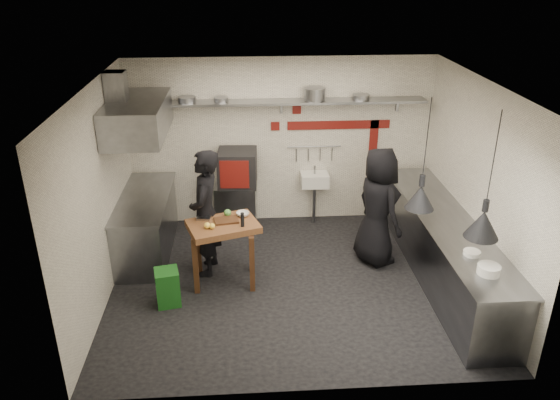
{
  "coord_description": "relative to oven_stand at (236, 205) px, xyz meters",
  "views": [
    {
      "loc": [
        -0.6,
        -6.54,
        4.25
      ],
      "look_at": [
        -0.14,
        0.3,
        1.15
      ],
      "focal_mm": 35.0,
      "sensor_mm": 36.0,
      "label": 1
    }
  ],
  "objects": [
    {
      "name": "pan_far_left",
      "position": [
        -0.71,
        0.12,
        1.79
      ],
      "size": [
        0.34,
        0.34,
        0.09
      ],
      "primitive_type": "cylinder",
      "rotation": [
        0.0,
        0.0,
        0.25
      ],
      "color": "slate",
      "rests_on": "back_shelf"
    },
    {
      "name": "small_bowl_right",
      "position": [
        2.88,
        -2.76,
        0.56
      ],
      "size": [
        0.26,
        0.26,
        0.05
      ],
      "primitive_type": "cylinder",
      "rotation": [
        0.0,
        0.0,
        -0.34
      ],
      "color": "silver",
      "rests_on": "counter_right_top"
    },
    {
      "name": "counter_right_top",
      "position": [
        2.93,
        -1.8,
        0.52
      ],
      "size": [
        0.76,
        3.9,
        0.03
      ],
      "primitive_type": "cube",
      "color": "slate",
      "rests_on": "counter_right"
    },
    {
      "name": "utensil_rail",
      "position": [
        1.33,
        0.26,
        0.92
      ],
      "size": [
        0.9,
        0.02,
        0.02
      ],
      "primitive_type": "cylinder",
      "rotation": [
        0.0,
        1.57,
        0.0
      ],
      "color": "slate",
      "rests_on": "wall_back"
    },
    {
      "name": "extractor_hood",
      "position": [
        -1.32,
        -0.75,
        1.75
      ],
      "size": [
        0.78,
        1.6,
        0.5
      ],
      "primitive_type": "cube",
      "color": "slate",
      "rests_on": "ceiling"
    },
    {
      "name": "chef_left",
      "position": [
        -0.4,
        -1.38,
        0.53
      ],
      "size": [
        0.52,
        0.73,
        1.86
      ],
      "primitive_type": "imported",
      "rotation": [
        0.0,
        0.0,
        -1.69
      ],
      "color": "black",
      "rests_on": "floor"
    },
    {
      "name": "hand_sink",
      "position": [
        1.33,
        0.12,
        0.38
      ],
      "size": [
        0.46,
        0.34,
        0.22
      ],
      "primitive_type": "cube",
      "color": "silver",
      "rests_on": "wall_back"
    },
    {
      "name": "pan_mid_left",
      "position": [
        -0.18,
        0.12,
        1.78
      ],
      "size": [
        0.25,
        0.25,
        0.07
      ],
      "primitive_type": "cylinder",
      "rotation": [
        0.0,
        0.0,
        0.1
      ],
      "color": "slate",
      "rests_on": "back_shelf"
    },
    {
      "name": "hood_duct",
      "position": [
        -1.57,
        -0.75,
        2.15
      ],
      "size": [
        0.28,
        0.28,
        0.5
      ],
      "primitive_type": "cube",
      "color": "slate",
      "rests_on": "ceiling"
    },
    {
      "name": "counter_left",
      "position": [
        -1.37,
        -0.75,
        0.05
      ],
      "size": [
        0.7,
        1.9,
        0.9
      ],
      "primitive_type": "cube",
      "color": "slate",
      "rests_on": "floor"
    },
    {
      "name": "back_shelf",
      "position": [
        0.78,
        0.12,
        1.72
      ],
      "size": [
        4.6,
        0.34,
        0.04
      ],
      "primitive_type": "cube",
      "color": "slate",
      "rests_on": "wall_back"
    },
    {
      "name": "cutting_board",
      "position": [
        -0.11,
        -1.63,
        0.53
      ],
      "size": [
        0.36,
        0.28,
        0.02
      ],
      "primitive_type": "cube",
      "rotation": [
        0.0,
        0.0,
        0.18
      ],
      "color": "#462816",
      "rests_on": "prep_table"
    },
    {
      "name": "oven_glass",
      "position": [
        0.02,
        -0.33,
        0.69
      ],
      "size": [
        0.32,
        0.03,
        0.34
      ],
      "primitive_type": "cube",
      "rotation": [
        0.0,
        0.0,
        -0.06
      ],
      "color": "black",
      "rests_on": "oven_door"
    },
    {
      "name": "heat_lamp_far",
      "position": [
        2.82,
        -3.03,
        1.66
      ],
      "size": [
        0.49,
        0.49,
        1.48
      ],
      "primitive_type": null,
      "rotation": [
        0.0,
        0.0,
        -0.32
      ],
      "color": "black",
      "rests_on": "ceiling"
    },
    {
      "name": "ceiling",
      "position": [
        0.78,
        -1.8,
        2.4
      ],
      "size": [
        5.0,
        5.0,
        0.0
      ],
      "primitive_type": "plane",
      "color": "beige",
      "rests_on": "floor"
    },
    {
      "name": "chef_right",
      "position": [
        2.08,
        -1.25,
        0.49
      ],
      "size": [
        0.86,
        1.02,
        1.79
      ],
      "primitive_type": "imported",
      "rotation": [
        0.0,
        0.0,
        1.96
      ],
      "color": "black",
      "rests_on": "floor"
    },
    {
      "name": "shelf_bracket_mid",
      "position": [
        0.78,
        0.27,
        1.62
      ],
      "size": [
        0.04,
        0.06,
        0.24
      ],
      "primitive_type": "cube",
      "color": "slate",
      "rests_on": "wall_back"
    },
    {
      "name": "pepper_mill",
      "position": [
        0.11,
        -1.8,
        0.62
      ],
      "size": [
        0.06,
        0.06,
        0.2
      ],
      "primitive_type": "cylinder",
      "rotation": [
        0.0,
        0.0,
        0.38
      ],
      "color": "black",
      "rests_on": "prep_table"
    },
    {
      "name": "oven_stand",
      "position": [
        0.0,
        0.0,
        0.0
      ],
      "size": [
        0.71,
        0.65,
        0.8
      ],
      "primitive_type": "cube",
      "rotation": [
        0.0,
        0.0,
        -0.06
      ],
      "color": "slate",
      "rests_on": "floor"
    },
    {
      "name": "red_band_horiz",
      "position": [
        1.73,
        0.28,
        1.28
      ],
      "size": [
        1.7,
        0.02,
        0.14
      ],
      "primitive_type": "cube",
      "color": "maroon",
      "rests_on": "wall_back"
    },
    {
      "name": "red_tile_b",
      "position": [
        0.68,
        0.28,
        1.28
      ],
      "size": [
        0.14,
        0.02,
        0.14
      ],
      "primitive_type": "cube",
      "color": "maroon",
      "rests_on": "wall_back"
    },
    {
      "name": "heat_lamp_near",
      "position": [
        2.27,
        -2.47,
        1.72
      ],
      "size": [
        0.46,
        0.46,
        1.37
      ],
      "primitive_type": null,
      "rotation": [
        0.0,
        0.0,
        -0.38
      ],
      "color": "black",
      "rests_on": "ceiling"
    },
    {
      "name": "counter_right",
      "position": [
        2.93,
        -1.8,
        0.05
      ],
      "size": [
        0.7,
        3.8,
        0.9
      ],
      "primitive_type": "cube",
      "color": "slate",
      "rests_on": "floor"
    },
    {
      "name": "pan_right",
      "position": [
        2.04,
        0.12,
        1.78
      ],
      "size": [
        0.28,
        0.28,
        0.08
      ],
      "primitive_type": "cylinder",
      "rotation": [
        0.0,
        0.0,
        0.04
      ],
      "color": "slate",
      "rests_on": "back_shelf"
    },
    {
      "name": "bowl",
      "position": [
        0.12,
        -1.48,
        0.55
      ],
      "size": [
        0.23,
        0.23,
        0.06
      ],
      "primitive_type": "imported",
      "rotation": [
        0.0,
        0.0,
        0.35
      ],
      "color": "silver",
      "rests_on": "prep_table"
    },
    {
      "name": "oven_door",
      "position": [
        -0.0,
        -0.33,
        0.69
      ],
      "size": [
        0.46,
        0.05,
        0.46
      ],
      "primitive_type": "cube",
      "rotation": [
        0.0,
        0.0,
        -0.06
      ],
      "color": "maroon",
      "rests_on": "combi_oven"
    },
    {
      "name": "sink_drain",
      "position": [
        1.33,
        0.08,
        -0.06
      ],
      "size": [
        0.06,
        0.06,
        0.66
      ],
      "primitive_type": "cylinder",
      "color": "slate",
      "rests_on": "floor"
    },
    {
      "name": "stock_pot",
      "position": [
        1.29,
        0.12,
        1.84
      ],
      "size": [
        0.39,
        0.39,
        0.2
      ],
      "primitive_type": "cylinder",
      "rotation": [
        0.0,
        0.0,
        0.18
      ],
      "color": "slate",
      "rests_on": "back_shelf"
    },
    {
      "name": "combi_oven",
      "position": [
        0.04,
        -0.05,
        0.69
      ],
      "size": [
        0.65,
        0.61,
        0.58
      ],
      "primitive_type": "cube",
      "rotation": [
        0.0,
        0.0,
        -0.06
      ],
      "color": "black",
      "rests_on": "oven_stand"
    },
    {
      "name": "sink_tap",
      "position": [
        1.33,
        0.12,
        0.56
      ],
      "size": [
        0.03,
        0.03,
        0.14
      ],
      "primitive_type": "cylinder",
      "color": "slate",
      "rests_on": "hand_sink"
    },
    {
      "name": "wall_back",
      "position": [
        0.78,
        0.3,
        1.0
      ],
      "size": [
        5.0,
        0.04,
        2.8
      ],
      "primitive_type": "cube",
      "color": "white",
      "rests_on": "floor"
    },
    {
      "name": "wall_right",
      "position": [
        3.28,
        -1.8,
        1.0
      ],
      "size": [
        0.04,
        4.2,
        2.8
      ],
      "primitive_type": "cube",
      "color": "white",
      "rests_on": "floor"
    },
    {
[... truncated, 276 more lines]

